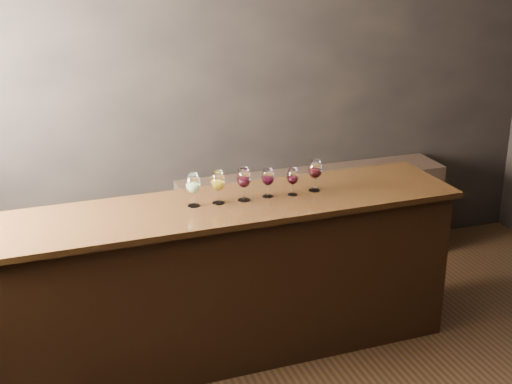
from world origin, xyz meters
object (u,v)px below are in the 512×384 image
object	(u,v)px
bar_counter	(228,282)
back_bar_shelf	(312,219)
glass_red_d	(315,170)
glass_red_c	(293,177)
glass_red_b	(268,178)
glass_amber	(218,182)
glass_white	(193,184)
glass_red_a	(244,179)

from	to	relation	value
bar_counter	back_bar_shelf	world-z (taller)	bar_counter
glass_red_d	back_bar_shelf	bearing A→B (deg)	66.28
glass_red_c	glass_red_b	bearing A→B (deg)	171.84
glass_amber	glass_red_d	size ratio (longest dim) A/B	1.00
back_bar_shelf	glass_white	xyz separation A→B (m)	(-1.22, -0.99, 0.77)
bar_counter	back_bar_shelf	distance (m)	1.44
glass_amber	glass_red_d	xyz separation A→B (m)	(0.64, 0.01, -0.00)
glass_red_d	glass_red_a	bearing A→B (deg)	-178.16
bar_counter	glass_red_c	world-z (taller)	glass_red_c
glass_white	glass_amber	bearing A→B (deg)	-1.29
glass_red_c	glass_red_d	distance (m)	0.16
back_bar_shelf	bar_counter	bearing A→B (deg)	-135.37
back_bar_shelf	glass_red_d	bearing A→B (deg)	-113.72
glass_red_a	glass_red_b	distance (m)	0.16
bar_counter	glass_red_a	bearing A→B (deg)	7.17
glass_red_a	glass_amber	bearing A→B (deg)	178.83
glass_amber	glass_red_b	distance (m)	0.32
glass_red_c	bar_counter	bearing A→B (deg)	-179.11
back_bar_shelf	glass_red_b	bearing A→B (deg)	-127.28
glass_red_a	glass_red_b	world-z (taller)	glass_red_a
back_bar_shelf	glass_red_c	size ratio (longest dim) A/B	12.57
bar_counter	glass_white	world-z (taller)	glass_white
bar_counter	glass_red_d	xyz separation A→B (m)	(0.59, 0.03, 0.67)
bar_counter	glass_white	size ratio (longest dim) A/B	13.85
glass_white	glass_red_c	xyz separation A→B (m)	(0.63, -0.02, -0.02)
glass_white	glass_red_b	xyz separation A→B (m)	(0.47, 0.00, -0.01)
glass_red_b	glass_red_c	size ratio (longest dim) A/B	1.06
bar_counter	glass_amber	xyz separation A→B (m)	(-0.04, 0.02, 0.67)
glass_white	glass_amber	size ratio (longest dim) A/B	1.00
glass_white	glass_red_b	distance (m)	0.47
glass_white	glass_red_d	distance (m)	0.79
glass_red_b	glass_red_d	xyz separation A→B (m)	(0.32, 0.00, 0.01)
glass_amber	glass_red_b	xyz separation A→B (m)	(0.32, 0.01, -0.01)
glass_white	glass_red_d	xyz separation A→B (m)	(0.79, 0.01, -0.00)
glass_white	glass_red_c	bearing A→B (deg)	-1.60
back_bar_shelf	glass_amber	world-z (taller)	glass_amber
bar_counter	back_bar_shelf	size ratio (longest dim) A/B	1.31
glass_white	glass_red_c	world-z (taller)	glass_white
bar_counter	glass_red_b	bearing A→B (deg)	4.72
glass_red_a	bar_counter	bearing A→B (deg)	-171.56
glass_red_b	glass_red_a	bearing A→B (deg)	-175.83
back_bar_shelf	glass_red_a	world-z (taller)	glass_red_a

